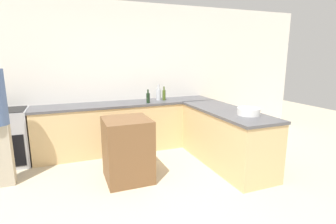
{
  "coord_description": "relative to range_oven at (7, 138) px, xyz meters",
  "views": [
    {
      "loc": [
        -1.05,
        -2.5,
        1.73
      ],
      "look_at": [
        0.3,
        0.92,
        0.94
      ],
      "focal_mm": 28.0,
      "sensor_mm": 36.0,
      "label": 1
    }
  ],
  "objects": [
    {
      "name": "island_table",
      "position": [
        1.67,
        -1.2,
        -0.01
      ],
      "size": [
        0.63,
        0.65,
        0.89
      ],
      "color": "brown",
      "rests_on": "ground_plane"
    },
    {
      "name": "counter_back",
      "position": [
        1.97,
        0.0,
        -0.0
      ],
      "size": [
        3.28,
        0.63,
        0.9
      ],
      "color": "#D6B27A",
      "rests_on": "ground_plane"
    },
    {
      "name": "mixing_bowl",
      "position": [
        3.35,
        -1.65,
        0.49
      ],
      "size": [
        0.32,
        0.32,
        0.1
      ],
      "color": "white",
      "rests_on": "counter_peninsula"
    },
    {
      "name": "counter_peninsula",
      "position": [
        3.27,
        -1.23,
        -0.0
      ],
      "size": [
        0.69,
        1.9,
        0.9
      ],
      "color": "#D6B27A",
      "rests_on": "ground_plane"
    },
    {
      "name": "wine_bottle_dark",
      "position": [
        2.3,
        -0.18,
        0.54
      ],
      "size": [
        0.06,
        0.06,
        0.24
      ],
      "color": "black",
      "rests_on": "counter_back"
    },
    {
      "name": "vinegar_bottle_clear",
      "position": [
        2.58,
        0.05,
        0.56
      ],
      "size": [
        0.09,
        0.09,
        0.3
      ],
      "color": "silver",
      "rests_on": "counter_back"
    },
    {
      "name": "wall_back",
      "position": [
        1.97,
        0.33,
        0.9
      ],
      "size": [
        8.0,
        0.06,
        2.7
      ],
      "color": "white",
      "rests_on": "ground_plane"
    },
    {
      "name": "range_oven",
      "position": [
        0.0,
        0.0,
        0.0
      ],
      "size": [
        0.65,
        0.6,
        0.91
      ],
      "color": "#ADADB2",
      "rests_on": "ground_plane"
    },
    {
      "name": "olive_oil_bottle",
      "position": [
        2.67,
        0.01,
        0.55
      ],
      "size": [
        0.06,
        0.06,
        0.26
      ],
      "color": "#475B1E",
      "rests_on": "counter_back"
    },
    {
      "name": "ground_plane",
      "position": [
        1.97,
        -2.15,
        -0.45
      ],
      "size": [
        14.0,
        14.0,
        0.0
      ],
      "primitive_type": "plane",
      "color": "beige"
    }
  ]
}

